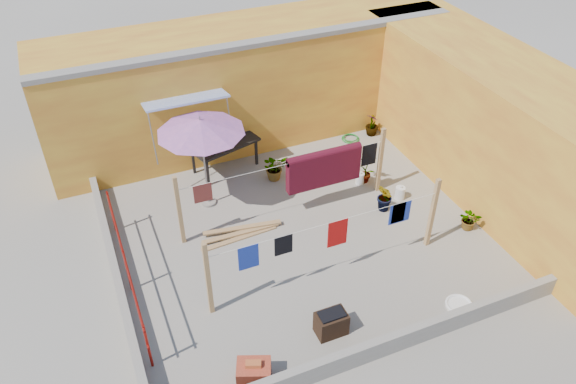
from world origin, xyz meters
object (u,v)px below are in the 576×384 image
object	(u,v)px
outdoor_table	(224,145)
white_basin	(459,305)
green_hose	(350,138)
plant_back_a	(275,167)
water_jug_a	(400,193)
water_jug_b	(360,178)
patio_umbrella	(200,127)
brick_stack	(254,373)
brazier	(331,323)

from	to	relation	value
outdoor_table	white_basin	xyz separation A→B (m)	(2.78, -6.40, -0.69)
green_hose	outdoor_table	bearing A→B (deg)	180.00
white_basin	green_hose	xyz separation A→B (m)	(0.97, 6.40, -0.02)
outdoor_table	white_basin	world-z (taller)	outdoor_table
plant_back_a	water_jug_a	bearing A→B (deg)	-38.08
water_jug_b	white_basin	bearing A→B (deg)	-92.38
green_hose	plant_back_a	distance (m)	2.89
white_basin	green_hose	world-z (taller)	white_basin
water_jug_a	green_hose	xyz separation A→B (m)	(0.18, 2.92, -0.13)
outdoor_table	water_jug_a	size ratio (longest dim) A/B	5.03
patio_umbrella	water_jug_a	xyz separation A→B (m)	(4.42, -1.65, -2.01)
white_basin	water_jug_b	bearing A→B (deg)	87.62
patio_umbrella	plant_back_a	world-z (taller)	patio_umbrella
green_hose	water_jug_a	bearing A→B (deg)	-93.53
outdoor_table	water_jug_a	world-z (taller)	outdoor_table
green_hose	plant_back_a	bearing A→B (deg)	-161.09
brick_stack	water_jug_a	xyz separation A→B (m)	(5.11, 3.48, -0.05)
water_jug_a	water_jug_b	bearing A→B (deg)	122.49
brazier	white_basin	distance (m)	2.67
patio_umbrella	white_basin	distance (m)	6.64
plant_back_a	brick_stack	bearing A→B (deg)	-115.19
patio_umbrella	water_jug_b	bearing A→B (deg)	-10.43
white_basin	water_jug_a	bearing A→B (deg)	77.28
white_basin	water_jug_b	world-z (taller)	water_jug_b
green_hose	brazier	bearing A→B (deg)	-121.02
outdoor_table	water_jug_b	size ratio (longest dim) A/B	5.60
patio_umbrella	water_jug_b	distance (m)	4.38
outdoor_table	water_jug_a	bearing A→B (deg)	-39.29
patio_umbrella	outdoor_table	size ratio (longest dim) A/B	1.27
brazier	green_hose	xyz separation A→B (m)	(3.59, 5.97, -0.22)
brick_stack	green_hose	world-z (taller)	brick_stack
patio_umbrella	brick_stack	world-z (taller)	patio_umbrella
water_jug_b	green_hose	size ratio (longest dim) A/B	0.67
patio_umbrella	brazier	distance (m)	5.17
green_hose	plant_back_a	xyz separation A→B (m)	(-2.72, -0.93, 0.32)
white_basin	brick_stack	bearing A→B (deg)	180.00
white_basin	water_jug_a	size ratio (longest dim) A/B	1.45
water_jug_a	green_hose	world-z (taller)	water_jug_a
plant_back_a	outdoor_table	bearing A→B (deg)	137.90
patio_umbrella	green_hose	distance (m)	5.23
outdoor_table	water_jug_b	bearing A→B (deg)	-33.65
brazier	plant_back_a	xyz separation A→B (m)	(0.87, 5.04, 0.10)
brick_stack	white_basin	xyz separation A→B (m)	(4.32, 0.00, -0.17)
green_hose	plant_back_a	size ratio (longest dim) A/B	0.72
brazier	green_hose	distance (m)	6.97
white_basin	patio_umbrella	bearing A→B (deg)	125.34
brazier	water_jug_b	distance (m)	4.88
brick_stack	water_jug_b	world-z (taller)	brick_stack
outdoor_table	brick_stack	world-z (taller)	outdoor_table
patio_umbrella	plant_back_a	bearing A→B (deg)	10.23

